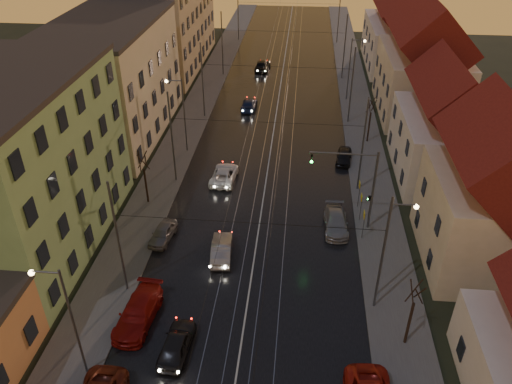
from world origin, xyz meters
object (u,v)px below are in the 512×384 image
(parked_left_3, at_px, (163,233))
(parked_right_1, at_px, (336,222))
(driving_car_1, at_px, (222,249))
(driving_car_0, at_px, (177,343))
(street_lamp_1, at_px, (390,242))
(driving_car_3, at_px, (249,105))
(driving_car_4, at_px, (263,65))
(street_lamp_0, at_px, (66,314))
(parked_left_2, at_px, (138,313))
(parked_right_2, at_px, (344,156))
(driving_car_2, at_px, (224,174))
(traffic_light_mast, at_px, (361,181))
(street_lamp_2, at_px, (181,108))
(street_lamp_3, at_px, (352,63))

(parked_left_3, height_order, parked_right_1, parked_right_1)
(driving_car_1, bearing_deg, driving_car_0, 76.46)
(street_lamp_1, distance_m, parked_left_3, 17.88)
(driving_car_3, xyz_separation_m, driving_car_4, (0.43, 14.83, 0.17))
(street_lamp_1, distance_m, parked_right_1, 9.24)
(driving_car_4, bearing_deg, street_lamp_0, 89.45)
(driving_car_1, bearing_deg, street_lamp_1, 158.66)
(driving_car_3, height_order, parked_left_3, driving_car_3)
(parked_left_2, distance_m, parked_right_2, 27.28)
(driving_car_0, distance_m, driving_car_2, 20.46)
(parked_right_2, bearing_deg, driving_car_4, 118.60)
(driving_car_2, bearing_deg, driving_car_4, -88.46)
(parked_right_1, bearing_deg, parked_left_3, -170.48)
(traffic_light_mast, height_order, parked_left_2, traffic_light_mast)
(driving_car_1, distance_m, driving_car_3, 28.49)
(driving_car_3, bearing_deg, street_lamp_1, 112.65)
(street_lamp_2, bearing_deg, street_lamp_1, -47.68)
(traffic_light_mast, bearing_deg, street_lamp_2, 144.93)
(driving_car_2, distance_m, parked_right_1, 12.36)
(traffic_light_mast, bearing_deg, driving_car_3, 115.71)
(street_lamp_3, distance_m, driving_car_2, 25.52)
(traffic_light_mast, bearing_deg, parked_right_2, 91.99)
(traffic_light_mast, xyz_separation_m, driving_car_3, (-11.46, 23.81, -3.97))
(street_lamp_3, relative_size, driving_car_4, 1.72)
(driving_car_3, height_order, parked_right_1, parked_right_1)
(driving_car_0, distance_m, driving_car_3, 37.76)
(street_lamp_0, bearing_deg, driving_car_0, 21.34)
(street_lamp_3, xyz_separation_m, driving_car_3, (-12.58, -4.19, -4.26))
(street_lamp_0, bearing_deg, parked_right_1, 45.56)
(parked_left_2, relative_size, parked_right_1, 1.12)
(street_lamp_0, bearing_deg, parked_left_2, 62.69)
(street_lamp_0, relative_size, parked_left_3, 2.22)
(driving_car_4, xyz_separation_m, parked_right_2, (10.64, -27.31, -0.17))
(street_lamp_1, distance_m, driving_car_0, 14.85)
(street_lamp_3, relative_size, parked_right_1, 1.72)
(street_lamp_2, relative_size, driving_car_4, 1.72)
(parked_left_2, bearing_deg, driving_car_0, -30.68)
(street_lamp_3, relative_size, driving_car_1, 1.88)
(street_lamp_3, xyz_separation_m, parked_left_3, (-16.64, -31.03, -4.27))
(driving_car_3, bearing_deg, traffic_light_mast, 116.79)
(driving_car_3, xyz_separation_m, parked_left_3, (-4.06, -26.84, -0.01))
(traffic_light_mast, relative_size, parked_left_2, 1.39)
(parked_right_2, bearing_deg, driving_car_3, 138.88)
(parked_left_3, bearing_deg, street_lamp_1, -9.16)
(traffic_light_mast, height_order, parked_right_2, traffic_light_mast)
(street_lamp_0, relative_size, parked_left_2, 1.54)
(driving_car_1, xyz_separation_m, driving_car_2, (-1.49, 11.18, -0.04))
(parked_left_2, bearing_deg, street_lamp_3, 72.77)
(driving_car_0, height_order, parked_right_1, driving_car_0)
(driving_car_0, bearing_deg, street_lamp_1, -151.81)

